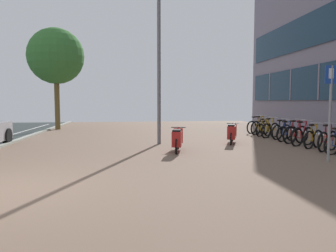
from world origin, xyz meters
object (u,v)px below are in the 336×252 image
bicycle_rack_08 (264,129)px  scooter_near (232,133)px  bicycle_rack_04 (296,134)px  scooter_mid (177,140)px  bicycle_rack_01 (328,141)px  bicycle_rack_06 (282,132)px  parking_sign (330,103)px  street_tree (56,56)px  bicycle_rack_10 (256,127)px  lamp_post (159,60)px  bicycle_rack_05 (287,133)px  bicycle_rack_02 (313,139)px  bicycle_rack_07 (270,130)px  bicycle_rack_09 (260,128)px  bicycle_rack_03 (303,136)px

bicycle_rack_08 → scooter_near: (-2.44, -2.42, 0.09)m
bicycle_rack_04 → scooter_mid: size_ratio=0.80×
bicycle_rack_01 → bicycle_rack_06: 3.33m
parking_sign → street_tree: (-9.84, 11.44, 2.71)m
parking_sign → street_tree: street_tree is taller
bicycle_rack_10 → lamp_post: size_ratio=0.21×
bicycle_rack_08 → bicycle_rack_10: (0.16, 1.33, 0.02)m
scooter_mid → lamp_post: 3.57m
bicycle_rack_05 → scooter_near: (-2.58, -0.42, 0.08)m
parking_sign → lamp_post: bearing=136.0°
bicycle_rack_04 → bicycle_rack_08: (-0.15, 2.66, -0.03)m
bicycle_rack_02 → bicycle_rack_07: (-0.07, 3.33, 0.01)m
bicycle_rack_01 → bicycle_rack_08: (-0.19, 4.66, -0.02)m
bicycle_rack_10 → parking_sign: parking_sign is taller
scooter_mid → street_tree: bearing=122.4°
bicycle_rack_08 → bicycle_rack_09: size_ratio=0.88×
bicycle_rack_10 → scooter_mid: bearing=-132.6°
bicycle_rack_05 → scooter_near: 2.62m
bicycle_rack_02 → bicycle_rack_03: size_ratio=0.88×
scooter_near → lamp_post: size_ratio=0.28×
bicycle_rack_09 → street_tree: 12.41m
lamp_post → bicycle_rack_03: bearing=-12.0°
bicycle_rack_02 → bicycle_rack_09: bicycle_rack_09 is taller
bicycle_rack_01 → bicycle_rack_10: size_ratio=0.95×
bicycle_rack_03 → bicycle_rack_06: bicycle_rack_03 is taller
bicycle_rack_05 → bicycle_rack_10: bearing=89.6°
bicycle_rack_01 → bicycle_rack_07: (-0.17, 3.99, 0.00)m
bicycle_rack_04 → bicycle_rack_05: bearing=91.3°
bicycle_rack_01 → bicycle_rack_04: bearing=91.1°
bicycle_rack_04 → bicycle_rack_10: (0.01, 3.99, -0.01)m
street_tree → bicycle_rack_07: bearing=-27.8°
bicycle_rack_08 → street_tree: 12.59m
bicycle_rack_09 → scooter_near: 4.00m
bicycle_rack_02 → bicycle_rack_10: bearing=89.2°
bicycle_rack_05 → street_tree: size_ratio=0.20×
bicycle_rack_09 → scooter_near: size_ratio=0.77×
bicycle_rack_02 → street_tree: 14.72m
bicycle_rack_05 → bicycle_rack_08: bicycle_rack_05 is taller
bicycle_rack_08 → bicycle_rack_07: bearing=-88.5°
bicycle_rack_03 → street_tree: size_ratio=0.22×
bicycle_rack_06 → scooter_mid: 5.92m
bicycle_rack_02 → bicycle_rack_06: 2.67m
bicycle_rack_05 → scooter_mid: 5.53m
bicycle_rack_05 → bicycle_rack_07: (-0.12, 1.33, 0.02)m
bicycle_rack_03 → scooter_near: size_ratio=0.78×
bicycle_rack_03 → parking_sign: size_ratio=0.49×
bicycle_rack_02 → bicycle_rack_09: (0.01, 4.66, 0.02)m
bicycle_rack_07 → bicycle_rack_09: size_ratio=0.95×
bicycle_rack_08 → bicycle_rack_06: bearing=-79.7°
bicycle_rack_01 → bicycle_rack_05: (-0.05, 2.66, -0.02)m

